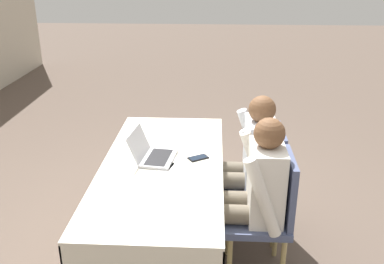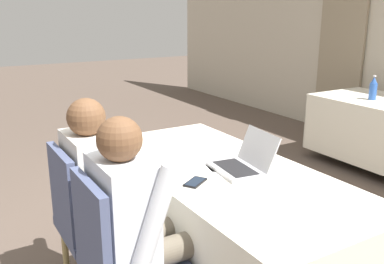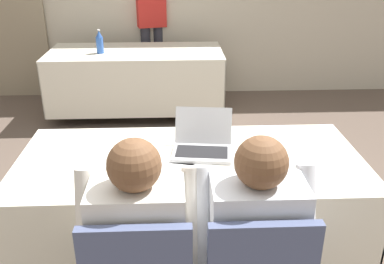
{
  "view_description": "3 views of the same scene",
  "coord_description": "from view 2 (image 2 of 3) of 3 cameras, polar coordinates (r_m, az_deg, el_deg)",
  "views": [
    {
      "loc": [
        -2.72,
        -0.36,
        2.09
      ],
      "look_at": [
        0.0,
        -0.21,
        0.97
      ],
      "focal_mm": 40.0,
      "sensor_mm": 36.0,
      "label": 1
    },
    {
      "loc": [
        1.88,
        -1.34,
        1.59
      ],
      "look_at": [
        0.0,
        -0.21,
        0.97
      ],
      "focal_mm": 40.0,
      "sensor_mm": 36.0,
      "label": 2
    },
    {
      "loc": [
        -0.08,
        -2.07,
        1.8
      ],
      "look_at": [
        0.0,
        -0.21,
        0.97
      ],
      "focal_mm": 40.0,
      "sensor_mm": 36.0,
      "label": 3
    }
  ],
  "objects": [
    {
      "name": "person_white_shirt",
      "position": [
        2.02,
        -7.04,
        -11.69
      ],
      "size": [
        0.5,
        0.52,
        1.17
      ],
      "rotation": [
        0.0,
        0.0,
        3.14
      ],
      "color": "#665B4C",
      "rests_on": "ground_plane"
    },
    {
      "name": "laptop",
      "position": [
        2.45,
        6.71,
        -4.12
      ],
      "size": [
        0.36,
        0.33,
        0.21
      ],
      "rotation": [
        0.0,
        0.0,
        -0.12
      ],
      "color": "#B7B7BC",
      "rests_on": "conference_table_near"
    },
    {
      "name": "paper_centre_table",
      "position": [
        2.5,
        0.01,
        -4.58
      ],
      "size": [
        0.32,
        0.36,
        0.0
      ],
      "rotation": [
        0.0,
        0.0,
        -0.44
      ],
      "color": "white",
      "rests_on": "conference_table_near"
    },
    {
      "name": "chair_near_left",
      "position": [
        2.45,
        -13.64,
        -11.08
      ],
      "size": [
        0.44,
        0.44,
        0.91
      ],
      "rotation": [
        0.0,
        0.0,
        3.14
      ],
      "color": "tan",
      "rests_on": "ground_plane"
    },
    {
      "name": "conference_table_near",
      "position": [
        2.53,
        4.19,
        -8.41
      ],
      "size": [
        1.88,
        0.86,
        0.72
      ],
      "color": "silver",
      "rests_on": "ground_plane"
    },
    {
      "name": "cell_phone",
      "position": [
        2.26,
        0.43,
        -6.71
      ],
      "size": [
        0.14,
        0.16,
        0.01
      ],
      "rotation": [
        0.0,
        0.0,
        0.56
      ],
      "color": "black",
      "rests_on": "conference_table_near"
    },
    {
      "name": "curtain_panel",
      "position": [
        6.0,
        19.42,
        12.37
      ],
      "size": [
        0.71,
        0.04,
        2.65
      ],
      "color": "gray",
      "rests_on": "ground_plane"
    },
    {
      "name": "water_bottle",
      "position": [
        4.73,
        23.01,
        5.32
      ],
      "size": [
        0.08,
        0.08,
        0.25
      ],
      "color": "#2D5BB7",
      "rests_on": "conference_table_far"
    },
    {
      "name": "chair_near_right",
      "position": [
        2.07,
        -9.61,
        -16.22
      ],
      "size": [
        0.44,
        0.44,
        0.91
      ],
      "rotation": [
        0.0,
        0.0,
        3.14
      ],
      "color": "tan",
      "rests_on": "ground_plane"
    },
    {
      "name": "person_checkered_shirt",
      "position": [
        2.41,
        -11.54,
        -7.21
      ],
      "size": [
        0.5,
        0.52,
        1.17
      ],
      "rotation": [
        0.0,
        0.0,
        3.14
      ],
      "color": "#665B4C",
      "rests_on": "ground_plane"
    },
    {
      "name": "paper_beside_laptop",
      "position": [
        2.47,
        5.86,
        -4.9
      ],
      "size": [
        0.28,
        0.34,
        0.0
      ],
      "rotation": [
        0.0,
        0.0,
        -0.26
      ],
      "color": "white",
      "rests_on": "conference_table_near"
    }
  ]
}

